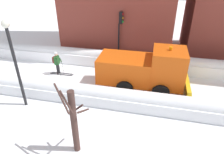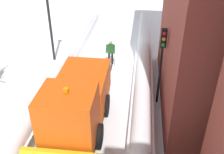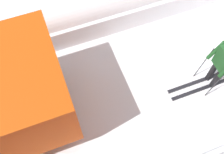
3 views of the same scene
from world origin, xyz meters
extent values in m
cylinder|color=black|center=(-0.44, 1.24, 0.41)|extent=(0.14, 0.14, 0.82)
cylinder|color=black|center=(-0.22, 1.24, 0.41)|extent=(0.14, 0.14, 0.82)
cylinder|color=#1E5123|center=(-0.07, 1.34, 1.16)|extent=(0.09, 0.33, 0.56)
cube|color=black|center=(-0.44, 1.49, 0.01)|extent=(0.09, 1.80, 0.03)
cube|color=black|center=(-0.22, 1.49, 0.01)|extent=(0.09, 1.80, 0.03)
cylinder|color=#262628|center=(-0.63, 1.46, 0.60)|extent=(0.02, 0.19, 1.19)
cylinder|color=#262628|center=(-0.03, 1.46, 0.60)|extent=(0.02, 0.19, 1.19)
camera|label=1|loc=(12.03, 8.24, 7.33)|focal=32.19mm
camera|label=2|loc=(-2.31, 17.11, 8.50)|focal=42.18mm
camera|label=3|loc=(-2.51, 4.79, 6.41)|focal=44.31mm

